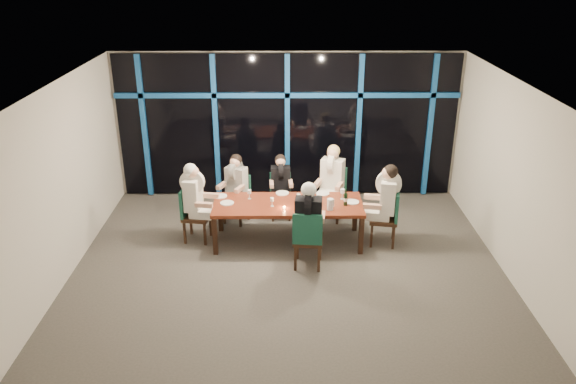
# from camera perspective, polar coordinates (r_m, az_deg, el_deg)

# --- Properties ---
(room) EXTENTS (7.04, 7.00, 3.02)m
(room) POSITION_cam_1_polar(r_m,az_deg,el_deg) (8.54, 0.03, 4.42)
(room) COLOR #54504A
(room) RESTS_ON ground
(window_wall) EXTENTS (6.86, 0.43, 2.94)m
(window_wall) POSITION_cam_1_polar(r_m,az_deg,el_deg) (11.48, -0.02, 6.91)
(window_wall) COLOR black
(window_wall) RESTS_ON ground
(dining_table) EXTENTS (2.60, 1.00, 0.75)m
(dining_table) POSITION_cam_1_polar(r_m,az_deg,el_deg) (9.79, -0.01, -1.52)
(dining_table) COLOR maroon
(dining_table) RESTS_ON ground
(chair_far_left) EXTENTS (0.57, 0.57, 0.92)m
(chair_far_left) POSITION_cam_1_polar(r_m,az_deg,el_deg) (10.70, -5.09, -0.35)
(chair_far_left) COLOR black
(chair_far_left) RESTS_ON ground
(chair_far_mid) EXTENTS (0.43, 0.43, 0.87)m
(chair_far_mid) POSITION_cam_1_polar(r_m,az_deg,el_deg) (10.84, -0.76, -0.09)
(chair_far_mid) COLOR black
(chair_far_mid) RESTS_ON ground
(chair_far_right) EXTENTS (0.61, 0.61, 1.01)m
(chair_far_right) POSITION_cam_1_polar(r_m,az_deg,el_deg) (10.80, 4.56, 0.21)
(chair_far_right) COLOR black
(chair_far_right) RESTS_ON ground
(chair_end_left) EXTENTS (0.52, 0.52, 0.99)m
(chair_end_left) POSITION_cam_1_polar(r_m,az_deg,el_deg) (10.07, -9.75, -1.95)
(chair_end_left) COLOR black
(chair_end_left) RESTS_ON ground
(chair_end_right) EXTENTS (0.55, 0.55, 1.01)m
(chair_end_right) POSITION_cam_1_polar(r_m,az_deg,el_deg) (9.93, 10.24, -2.26)
(chair_end_right) COLOR black
(chair_end_right) RESTS_ON ground
(chair_near_mid) EXTENTS (0.52, 0.52, 1.02)m
(chair_near_mid) POSITION_cam_1_polar(r_m,az_deg,el_deg) (9.03, 2.03, -4.58)
(chair_near_mid) COLOR black
(chair_near_mid) RESTS_ON ground
(diner_far_left) EXTENTS (0.58, 0.63, 0.90)m
(diner_far_left) POSITION_cam_1_polar(r_m,az_deg,el_deg) (10.49, -5.36, 1.33)
(diner_far_left) COLOR black
(diner_far_left) RESTS_ON ground
(diner_far_mid) EXTENTS (0.45, 0.55, 0.85)m
(diner_far_mid) POSITION_cam_1_polar(r_m,az_deg,el_deg) (10.64, -0.75, 1.48)
(diner_far_mid) COLOR black
(diner_far_mid) RESTS_ON ground
(diner_far_right) EXTENTS (0.62, 0.69, 0.98)m
(diner_far_right) POSITION_cam_1_polar(r_m,az_deg,el_deg) (10.58, 4.50, 2.03)
(diner_far_right) COLOR white
(diner_far_right) RESTS_ON ground
(diner_end_left) EXTENTS (0.65, 0.53, 0.96)m
(diner_end_left) POSITION_cam_1_polar(r_m,az_deg,el_deg) (9.88, -9.43, 0.08)
(diner_end_left) COLOR white
(diner_end_left) RESTS_ON ground
(diner_end_right) EXTENTS (0.67, 0.55, 0.99)m
(diner_end_right) POSITION_cam_1_polar(r_m,az_deg,el_deg) (9.76, 9.90, -0.10)
(diner_end_right) COLOR white
(diner_end_right) RESTS_ON ground
(diner_near_mid) EXTENTS (0.54, 0.66, 1.00)m
(diner_near_mid) POSITION_cam_1_polar(r_m,az_deg,el_deg) (8.92, 2.11, -2.02)
(diner_near_mid) COLOR black
(diner_near_mid) RESTS_ON ground
(plate_far_left) EXTENTS (0.24, 0.24, 0.01)m
(plate_far_left) POSITION_cam_1_polar(r_m,az_deg,el_deg) (10.09, -6.89, -0.42)
(plate_far_left) COLOR white
(plate_far_left) RESTS_ON dining_table
(plate_far_mid) EXTENTS (0.24, 0.24, 0.01)m
(plate_far_mid) POSITION_cam_1_polar(r_m,az_deg,el_deg) (10.15, -0.58, -0.11)
(plate_far_mid) COLOR white
(plate_far_mid) RESTS_ON dining_table
(plate_far_right) EXTENTS (0.24, 0.24, 0.01)m
(plate_far_right) POSITION_cam_1_polar(r_m,az_deg,el_deg) (10.16, 3.54, -0.14)
(plate_far_right) COLOR white
(plate_far_right) RESTS_ON dining_table
(plate_end_left) EXTENTS (0.24, 0.24, 0.01)m
(plate_end_left) POSITION_cam_1_polar(r_m,az_deg,el_deg) (9.81, -6.21, -1.12)
(plate_end_left) COLOR white
(plate_end_left) RESTS_ON dining_table
(plate_end_right) EXTENTS (0.24, 0.24, 0.01)m
(plate_end_right) POSITION_cam_1_polar(r_m,az_deg,el_deg) (9.86, 6.54, -1.01)
(plate_end_right) COLOR white
(plate_end_right) RESTS_ON dining_table
(plate_near_mid) EXTENTS (0.24, 0.24, 0.01)m
(plate_near_mid) POSITION_cam_1_polar(r_m,az_deg,el_deg) (9.52, 2.33, -1.76)
(plate_near_mid) COLOR white
(plate_near_mid) RESTS_ON dining_table
(wine_bottle) EXTENTS (0.07, 0.07, 0.30)m
(wine_bottle) POSITION_cam_1_polar(r_m,az_deg,el_deg) (9.69, 5.87, -0.74)
(wine_bottle) COLOR black
(wine_bottle) RESTS_ON dining_table
(water_pitcher) EXTENTS (0.12, 0.11, 0.20)m
(water_pitcher) POSITION_cam_1_polar(r_m,az_deg,el_deg) (9.51, 4.31, -1.26)
(water_pitcher) COLOR silver
(water_pitcher) RESTS_ON dining_table
(tea_light) EXTENTS (0.05, 0.05, 0.03)m
(tea_light) POSITION_cam_1_polar(r_m,az_deg,el_deg) (9.57, -0.39, -1.59)
(tea_light) COLOR #F19648
(tea_light) RESTS_ON dining_table
(wine_glass_a) EXTENTS (0.06, 0.06, 0.16)m
(wine_glass_a) POSITION_cam_1_polar(r_m,az_deg,el_deg) (9.60, -1.63, -0.82)
(wine_glass_a) COLOR silver
(wine_glass_a) RESTS_ON dining_table
(wine_glass_b) EXTENTS (0.06, 0.06, 0.16)m
(wine_glass_b) POSITION_cam_1_polar(r_m,az_deg,el_deg) (9.74, 1.08, -0.44)
(wine_glass_b) COLOR silver
(wine_glass_b) RESTS_ON dining_table
(wine_glass_c) EXTENTS (0.07, 0.07, 0.18)m
(wine_glass_c) POSITION_cam_1_polar(r_m,az_deg,el_deg) (9.70, 3.09, -0.49)
(wine_glass_c) COLOR white
(wine_glass_c) RESTS_ON dining_table
(wine_glass_d) EXTENTS (0.07, 0.07, 0.17)m
(wine_glass_d) POSITION_cam_1_polar(r_m,az_deg,el_deg) (9.91, -3.96, -0.03)
(wine_glass_d) COLOR silver
(wine_glass_d) RESTS_ON dining_table
(wine_glass_e) EXTENTS (0.07, 0.07, 0.19)m
(wine_glass_e) POSITION_cam_1_polar(r_m,az_deg,el_deg) (9.91, 5.55, 0.03)
(wine_glass_e) COLOR silver
(wine_glass_e) RESTS_ON dining_table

